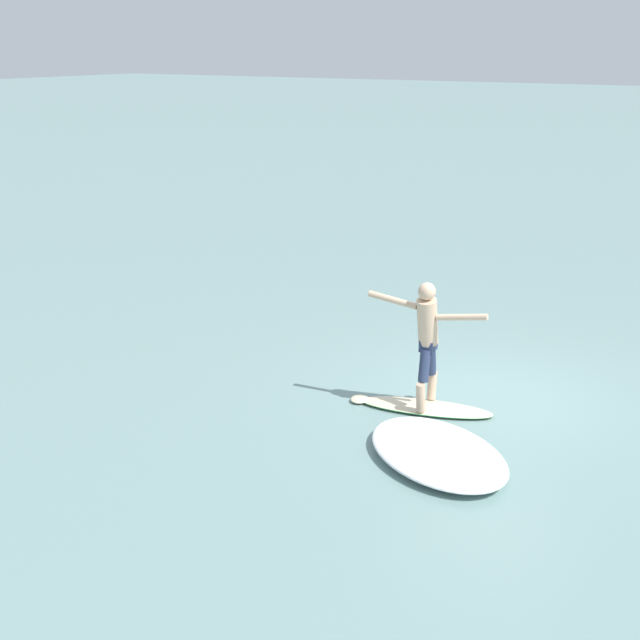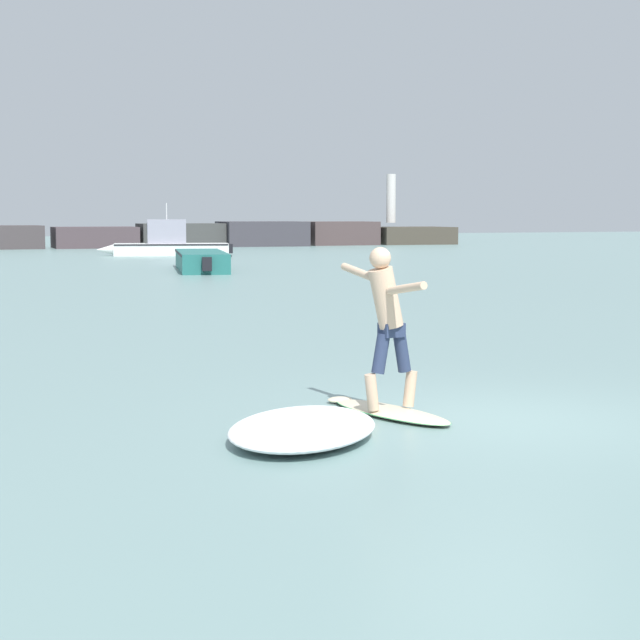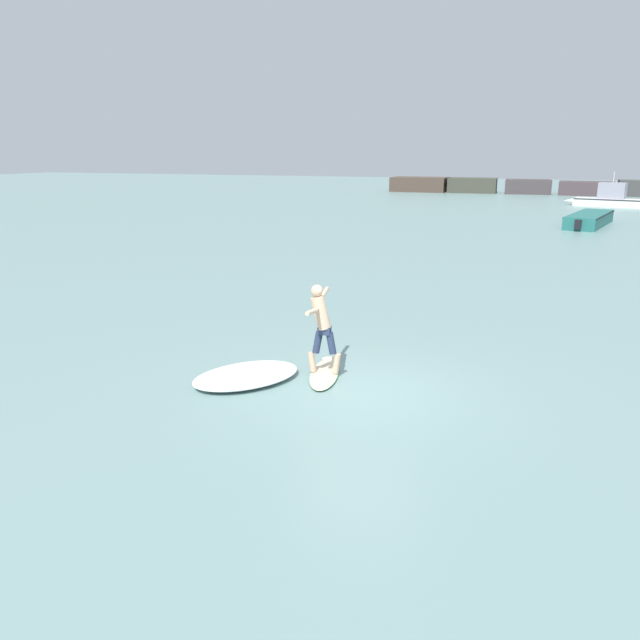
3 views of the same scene
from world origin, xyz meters
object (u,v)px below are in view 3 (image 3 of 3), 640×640
(fishing_boat_near_jetty, at_px, (590,219))
(small_boat_offshore, at_px, (612,199))
(surfboard, at_px, (324,373))
(surfer, at_px, (321,321))

(fishing_boat_near_jetty, bearing_deg, small_boat_offshore, 81.00)
(surfboard, height_order, small_boat_offshore, small_boat_offshore)
(fishing_boat_near_jetty, distance_m, small_boat_offshore, 15.38)
(surfboard, bearing_deg, fishing_boat_near_jetty, 78.10)
(fishing_boat_near_jetty, relative_size, small_boat_offshore, 1.13)
(surfboard, bearing_deg, surfer, -142.81)
(surfboard, relative_size, fishing_boat_near_jetty, 0.26)
(surfboard, height_order, surfer, surfer)
(surfer, bearing_deg, surfboard, 37.19)
(surfboard, xyz_separation_m, small_boat_offshore, (9.03, 46.65, 0.60))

